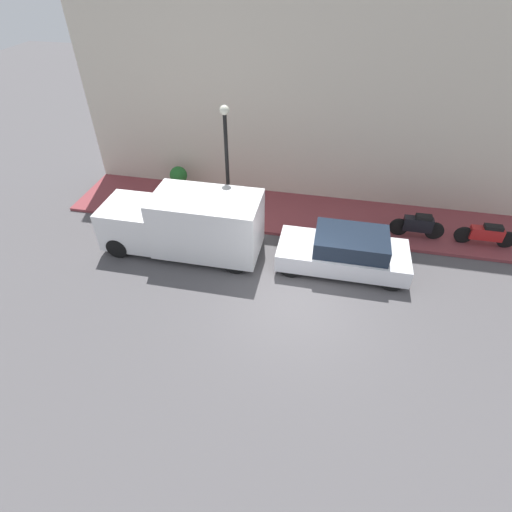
% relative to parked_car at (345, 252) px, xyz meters
% --- Properties ---
extents(ground_plane, '(60.00, 60.00, 0.00)m').
position_rel_parked_car_xyz_m(ground_plane, '(-1.80, 1.21, -0.62)').
color(ground_plane, '#514F51').
extents(sidewalk, '(2.82, 18.07, 0.11)m').
position_rel_parked_car_xyz_m(sidewalk, '(2.65, 1.21, -0.56)').
color(sidewalk, brown).
rests_on(sidewalk, ground_plane).
extents(building_facade, '(0.30, 18.07, 7.41)m').
position_rel_parked_car_xyz_m(building_facade, '(4.21, 1.21, 3.09)').
color(building_facade, beige).
rests_on(building_facade, ground_plane).
extents(parked_car, '(1.70, 3.96, 1.28)m').
position_rel_parked_car_xyz_m(parked_car, '(0.00, 0.00, 0.00)').
color(parked_car, silver).
rests_on(parked_car, ground_plane).
extents(delivery_van, '(1.83, 5.09, 2.07)m').
position_rel_parked_car_xyz_m(delivery_van, '(-0.12, 5.09, 0.42)').
color(delivery_van, white).
rests_on(delivery_van, ground_plane).
extents(motorcycle_black, '(0.30, 1.77, 0.86)m').
position_rel_parked_car_xyz_m(motorcycle_black, '(2.01, -2.37, -0.05)').
color(motorcycle_black, black).
rests_on(motorcycle_black, sidewalk).
extents(motorcycle_red, '(0.30, 1.91, 0.77)m').
position_rel_parked_car_xyz_m(motorcycle_red, '(1.98, -4.54, -0.09)').
color(motorcycle_red, '#B21E1E').
rests_on(motorcycle_red, sidewalk).
extents(streetlamp, '(0.29, 0.29, 4.17)m').
position_rel_parked_car_xyz_m(streetlamp, '(1.55, 4.06, 2.09)').
color(streetlamp, black).
rests_on(streetlamp, sidewalk).
extents(potted_plant, '(0.68, 0.68, 1.05)m').
position_rel_parked_car_xyz_m(potted_plant, '(3.31, 6.57, 0.08)').
color(potted_plant, brown).
rests_on(potted_plant, sidewalk).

